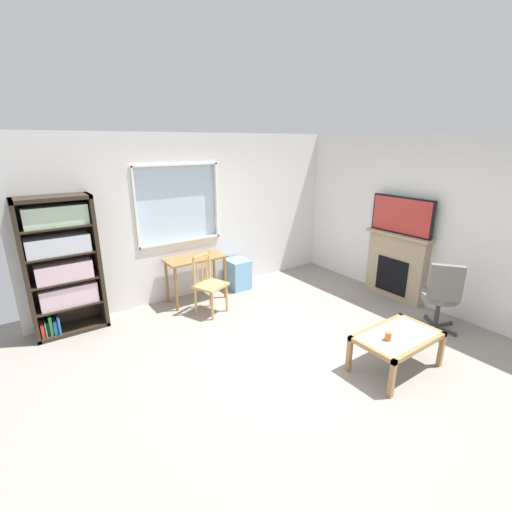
{
  "coord_description": "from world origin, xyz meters",
  "views": [
    {
      "loc": [
        -2.56,
        -2.84,
        2.5
      ],
      "look_at": [
        0.1,
        0.92,
        1.03
      ],
      "focal_mm": 25.32,
      "sensor_mm": 36.0,
      "label": 1
    }
  ],
  "objects_px": {
    "plastic_drawer_unit": "(238,274)",
    "coffee_table": "(397,340)",
    "bookshelf": "(62,263)",
    "wooden_chair": "(209,284)",
    "fireplace": "(396,265)",
    "desk_under_window": "(196,264)",
    "sippy_cup": "(388,336)",
    "tv": "(402,215)",
    "office_chair": "(442,294)"
  },
  "relations": [
    {
      "from": "fireplace",
      "to": "coffee_table",
      "type": "xyz_separation_m",
      "value": [
        -1.75,
        -1.24,
        -0.18
      ]
    },
    {
      "from": "desk_under_window",
      "to": "tv",
      "type": "bearing_deg",
      "value": -32.88
    },
    {
      "from": "fireplace",
      "to": "tv",
      "type": "relative_size",
      "value": 1.05
    },
    {
      "from": "desk_under_window",
      "to": "tv",
      "type": "relative_size",
      "value": 0.91
    },
    {
      "from": "desk_under_window",
      "to": "tv",
      "type": "height_order",
      "value": "tv"
    },
    {
      "from": "sippy_cup",
      "to": "coffee_table",
      "type": "bearing_deg",
      "value": 0.68
    },
    {
      "from": "desk_under_window",
      "to": "office_chair",
      "type": "bearing_deg",
      "value": -51.67
    },
    {
      "from": "plastic_drawer_unit",
      "to": "fireplace",
      "type": "xyz_separation_m",
      "value": [
        1.93,
        -1.82,
        0.29
      ]
    },
    {
      "from": "wooden_chair",
      "to": "fireplace",
      "type": "height_order",
      "value": "fireplace"
    },
    {
      "from": "desk_under_window",
      "to": "wooden_chair",
      "type": "height_order",
      "value": "wooden_chair"
    },
    {
      "from": "plastic_drawer_unit",
      "to": "fireplace",
      "type": "relative_size",
      "value": 0.47
    },
    {
      "from": "wooden_chair",
      "to": "tv",
      "type": "relative_size",
      "value": 0.86
    },
    {
      "from": "fireplace",
      "to": "coffee_table",
      "type": "relative_size",
      "value": 1.13
    },
    {
      "from": "coffee_table",
      "to": "wooden_chair",
      "type": "bearing_deg",
      "value": 112.85
    },
    {
      "from": "fireplace",
      "to": "coffee_table",
      "type": "height_order",
      "value": "fireplace"
    },
    {
      "from": "plastic_drawer_unit",
      "to": "sippy_cup",
      "type": "xyz_separation_m",
      "value": [
        -0.01,
        -3.06,
        0.22
      ]
    },
    {
      "from": "fireplace",
      "to": "sippy_cup",
      "type": "bearing_deg",
      "value": -147.42
    },
    {
      "from": "tv",
      "to": "office_chair",
      "type": "bearing_deg",
      "value": -115.62
    },
    {
      "from": "bookshelf",
      "to": "tv",
      "type": "xyz_separation_m",
      "value": [
        4.59,
        -1.87,
        0.41
      ]
    },
    {
      "from": "plastic_drawer_unit",
      "to": "coffee_table",
      "type": "relative_size",
      "value": 0.53
    },
    {
      "from": "coffee_table",
      "to": "desk_under_window",
      "type": "bearing_deg",
      "value": 108.49
    },
    {
      "from": "bookshelf",
      "to": "desk_under_window",
      "type": "height_order",
      "value": "bookshelf"
    },
    {
      "from": "desk_under_window",
      "to": "plastic_drawer_unit",
      "type": "height_order",
      "value": "desk_under_window"
    },
    {
      "from": "tv",
      "to": "office_chair",
      "type": "height_order",
      "value": "tv"
    },
    {
      "from": "bookshelf",
      "to": "desk_under_window",
      "type": "xyz_separation_m",
      "value": [
        1.86,
        -0.11,
        -0.36
      ]
    },
    {
      "from": "bookshelf",
      "to": "sippy_cup",
      "type": "height_order",
      "value": "bookshelf"
    },
    {
      "from": "fireplace",
      "to": "office_chair",
      "type": "xyz_separation_m",
      "value": [
        -0.52,
        -1.05,
        0.01
      ]
    },
    {
      "from": "coffee_table",
      "to": "tv",
      "type": "bearing_deg",
      "value": 35.59
    },
    {
      "from": "plastic_drawer_unit",
      "to": "office_chair",
      "type": "relative_size",
      "value": 0.52
    },
    {
      "from": "sippy_cup",
      "to": "plastic_drawer_unit",
      "type": "bearing_deg",
      "value": 89.79
    },
    {
      "from": "desk_under_window",
      "to": "sippy_cup",
      "type": "relative_size",
      "value": 10.63
    },
    {
      "from": "wooden_chair",
      "to": "sippy_cup",
      "type": "xyz_separation_m",
      "value": [
        0.86,
        -2.49,
        0.02
      ]
    },
    {
      "from": "bookshelf",
      "to": "tv",
      "type": "relative_size",
      "value": 1.77
    },
    {
      "from": "plastic_drawer_unit",
      "to": "coffee_table",
      "type": "distance_m",
      "value": 3.06
    },
    {
      "from": "fireplace",
      "to": "office_chair",
      "type": "bearing_deg",
      "value": -116.42
    },
    {
      "from": "desk_under_window",
      "to": "plastic_drawer_unit",
      "type": "xyz_separation_m",
      "value": [
        0.82,
        0.05,
        -0.35
      ]
    },
    {
      "from": "plastic_drawer_unit",
      "to": "fireplace",
      "type": "bearing_deg",
      "value": -43.29
    },
    {
      "from": "fireplace",
      "to": "sippy_cup",
      "type": "relative_size",
      "value": 12.26
    },
    {
      "from": "fireplace",
      "to": "desk_under_window",
      "type": "bearing_deg",
      "value": 147.29
    },
    {
      "from": "sippy_cup",
      "to": "bookshelf",
      "type": "bearing_deg",
      "value": 130.58
    },
    {
      "from": "bookshelf",
      "to": "sippy_cup",
      "type": "distance_m",
      "value": 4.13
    },
    {
      "from": "bookshelf",
      "to": "wooden_chair",
      "type": "height_order",
      "value": "bookshelf"
    },
    {
      "from": "desk_under_window",
      "to": "office_chair",
      "type": "height_order",
      "value": "office_chair"
    },
    {
      "from": "wooden_chair",
      "to": "office_chair",
      "type": "bearing_deg",
      "value": -45.38
    },
    {
      "from": "tv",
      "to": "fireplace",
      "type": "bearing_deg",
      "value": 0.0
    },
    {
      "from": "desk_under_window",
      "to": "fireplace",
      "type": "height_order",
      "value": "fireplace"
    },
    {
      "from": "office_chair",
      "to": "sippy_cup",
      "type": "bearing_deg",
      "value": -172.45
    },
    {
      "from": "fireplace",
      "to": "tv",
      "type": "bearing_deg",
      "value": -180.0
    },
    {
      "from": "wooden_chair",
      "to": "sippy_cup",
      "type": "bearing_deg",
      "value": -71.05
    },
    {
      "from": "plastic_drawer_unit",
      "to": "coffee_table",
      "type": "bearing_deg",
      "value": -86.59
    }
  ]
}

